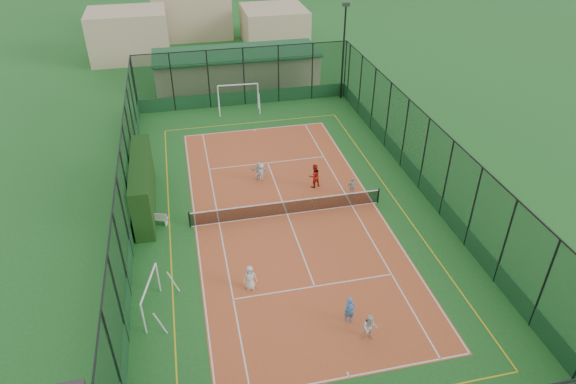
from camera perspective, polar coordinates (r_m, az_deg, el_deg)
name	(u,v)px	position (r m, az deg, el deg)	size (l,w,h in m)	color
ground	(287,214)	(31.02, -0.09, -2.50)	(300.00, 300.00, 0.00)	#1F5C22
court_slab	(287,214)	(31.01, -0.09, -2.49)	(11.17, 23.97, 0.01)	#B44228
tennis_net	(287,207)	(30.71, -0.09, -1.70)	(11.67, 0.12, 1.06)	black
perimeter_fence	(287,179)	(29.63, -0.10, 1.44)	(18.12, 34.12, 5.00)	#11331B
floodlight_ne	(343,53)	(45.74, 6.16, 15.15)	(0.60, 0.26, 8.25)	black
clubhouse	(237,68)	(49.76, -5.73, 13.56)	(15.20, 7.20, 3.15)	tan
hedge_left	(143,185)	(32.02, -15.83, 0.76)	(1.09, 7.26, 3.18)	black
white_bench	(154,218)	(30.98, -14.65, -2.77)	(1.61, 0.44, 0.90)	white
futsal_goal_near	(151,297)	(25.19, -14.97, -11.23)	(0.81, 2.78, 1.80)	white
futsal_goal_far	(238,97)	(44.28, -5.54, 10.42)	(3.47, 1.01, 2.24)	white
child_near_left	(250,278)	(25.69, -4.25, -9.48)	(0.68, 0.44, 1.38)	silver
child_near_mid	(350,310)	(24.21, 6.87, -12.91)	(0.52, 0.34, 1.42)	#437EC0
child_near_right	(370,327)	(23.63, 9.07, -14.64)	(0.67, 0.53, 1.39)	silver
child_far_left	(261,172)	(34.05, -3.04, 2.26)	(0.80, 0.46, 1.24)	silver
child_far_right	(352,187)	(32.70, 7.17, 0.61)	(0.73, 0.30, 1.24)	silver
child_far_back	(259,171)	(34.06, -3.21, 2.34)	(1.23, 0.39, 1.32)	silver
coach	(314,176)	(33.24, 2.94, 1.82)	(0.79, 0.62, 1.63)	#AA1912
tennis_balls	(291,203)	(31.90, 0.28, -1.28)	(3.84, 1.58, 0.07)	#CCE033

